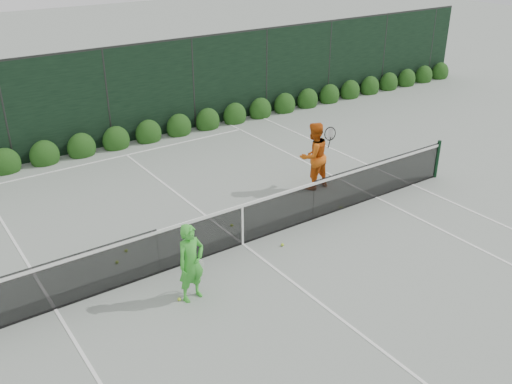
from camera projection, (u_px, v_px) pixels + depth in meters
ground at (243, 244)px, 12.55m from camera, size 80.00×80.00×0.00m
tennis_net at (241, 223)px, 12.31m from camera, size 12.90×0.10×1.07m
player_woman at (191, 263)px, 10.44m from camera, size 0.65×0.45×1.55m
player_man at (314, 156)px, 14.82m from camera, size 0.94×0.70×1.81m
court_lines at (243, 244)px, 12.54m from camera, size 11.03×23.83×0.01m
windscreen_fence at (328, 235)px, 9.88m from camera, size 32.00×21.07×3.06m
hedge_row at (116, 141)px, 17.75m from camera, size 31.66×0.65×0.94m
tennis_balls at (218, 246)px, 12.42m from camera, size 5.59×2.27×0.07m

